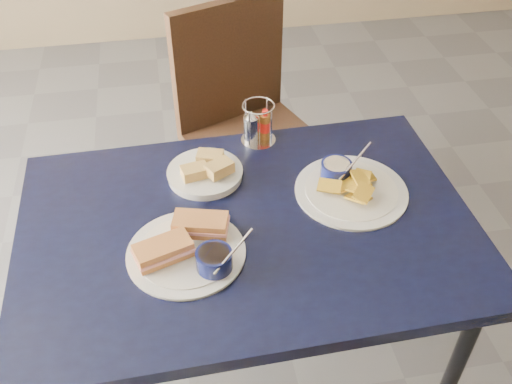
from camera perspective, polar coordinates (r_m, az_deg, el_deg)
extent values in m
plane|color=#56565B|center=(2.25, 2.63, -12.82)|extent=(6.00, 6.00, 0.00)
cube|color=black|center=(1.55, -0.84, -3.60)|extent=(1.23, 0.83, 0.04)
cylinder|color=black|center=(1.79, 18.93, -17.16)|extent=(0.04, 0.04, 0.71)
cylinder|color=black|center=(2.06, -17.02, -6.37)|extent=(0.04, 0.04, 0.71)
cylinder|color=black|center=(2.15, 11.85, -2.83)|extent=(0.04, 0.04, 0.71)
cube|color=black|center=(2.26, -0.06, 4.79)|extent=(0.60, 0.59, 0.04)
cylinder|color=black|center=(2.27, -3.99, -3.48)|extent=(0.04, 0.04, 0.46)
cylinder|color=black|center=(2.32, 5.33, -2.31)|extent=(0.04, 0.04, 0.46)
cylinder|color=black|center=(2.53, -5.00, 2.13)|extent=(0.04, 0.04, 0.46)
cylinder|color=black|center=(2.58, 3.40, 3.07)|extent=(0.04, 0.04, 0.46)
cube|color=black|center=(2.28, -0.97, 13.17)|extent=(0.45, 0.21, 0.49)
cylinder|color=white|center=(1.46, -7.00, -6.05)|extent=(0.30, 0.30, 0.01)
cylinder|color=white|center=(1.46, -7.01, -5.90)|extent=(0.25, 0.25, 0.00)
cube|color=#C78247|center=(1.43, -9.25, -5.79)|extent=(0.15, 0.11, 0.04)
cube|color=#DC9086|center=(1.44, -9.23, -5.91)|extent=(0.16, 0.12, 0.01)
cube|color=#C78247|center=(1.49, -5.57, -3.25)|extent=(0.15, 0.10, 0.04)
cube|color=#DC9086|center=(1.49, -5.56, -3.37)|extent=(0.16, 0.11, 0.01)
cylinder|color=#090D36|center=(1.39, -4.20, -6.77)|extent=(0.09, 0.09, 0.05)
cylinder|color=black|center=(1.38, -4.24, -6.33)|extent=(0.08, 0.08, 0.01)
cylinder|color=silver|center=(1.35, -2.29, -5.94)|extent=(0.11, 0.07, 0.08)
cylinder|color=white|center=(1.64, 9.49, 0.11)|extent=(0.32, 0.32, 0.01)
cylinder|color=white|center=(1.64, 9.51, 0.25)|extent=(0.26, 0.26, 0.00)
cube|color=gold|center=(1.60, 10.13, -0.85)|extent=(0.08, 0.08, 0.03)
cube|color=gold|center=(1.67, 10.66, 1.27)|extent=(0.07, 0.05, 0.02)
cube|color=gold|center=(1.63, 8.80, 0.72)|extent=(0.05, 0.07, 0.02)
cube|color=gold|center=(1.61, 7.33, 0.45)|extent=(0.08, 0.07, 0.02)
cube|color=gold|center=(1.61, 10.13, 0.25)|extent=(0.08, 0.08, 0.03)
cube|color=gold|center=(1.63, 10.49, 1.16)|extent=(0.07, 0.08, 0.02)
cube|color=gold|center=(1.63, 10.39, 1.16)|extent=(0.05, 0.07, 0.02)
cube|color=gold|center=(1.57, 10.67, -0.28)|extent=(0.08, 0.08, 0.02)
cylinder|color=#090D36|center=(1.66, 8.01, 2.17)|extent=(0.09, 0.09, 0.05)
cylinder|color=#C0AE91|center=(1.65, 8.06, 2.60)|extent=(0.08, 0.08, 0.01)
cylinder|color=silver|center=(1.63, 9.86, 3.07)|extent=(0.11, 0.07, 0.08)
cylinder|color=white|center=(1.68, -5.11, 1.77)|extent=(0.22, 0.22, 0.02)
cylinder|color=white|center=(1.67, -5.14, 2.05)|extent=(0.18, 0.18, 0.00)
cube|color=tan|center=(1.64, -6.14, 2.01)|extent=(0.08, 0.06, 0.03)
cube|color=tan|center=(1.68, -4.62, 3.42)|extent=(0.09, 0.07, 0.03)
cube|color=tan|center=(1.63, -3.69, 2.40)|extent=(0.09, 0.08, 0.03)
cylinder|color=silver|center=(1.81, 0.23, 5.24)|extent=(0.11, 0.11, 0.01)
cylinder|color=silver|center=(1.81, 1.11, 7.71)|extent=(0.01, 0.01, 0.13)
cylinder|color=silver|center=(1.80, -1.03, 7.50)|extent=(0.01, 0.01, 0.13)
cylinder|color=silver|center=(1.74, -0.67, 6.28)|extent=(0.01, 0.01, 0.13)
cylinder|color=silver|center=(1.75, 1.53, 6.50)|extent=(0.01, 0.01, 0.13)
torus|color=silver|center=(1.74, 0.24, 8.64)|extent=(0.10, 0.10, 0.00)
cylinder|color=silver|center=(1.79, -0.47, 6.34)|extent=(0.05, 0.05, 0.08)
cone|color=silver|center=(1.76, -0.48, 7.78)|extent=(0.04, 0.04, 0.02)
cylinder|color=brown|center=(1.80, 0.90, 6.57)|extent=(0.03, 0.03, 0.08)
cylinder|color=#B9130A|center=(1.80, 0.90, 6.57)|extent=(0.03, 0.03, 0.03)
cylinder|color=#B9130A|center=(1.77, 0.92, 7.95)|extent=(0.02, 0.02, 0.02)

